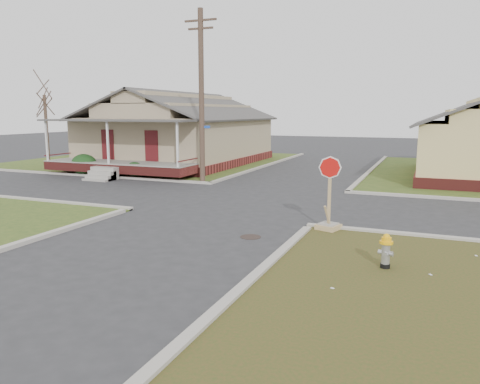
% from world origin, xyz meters
% --- Properties ---
extents(ground, '(120.00, 120.00, 0.00)m').
position_xyz_m(ground, '(0.00, 0.00, 0.00)').
color(ground, '#2C2C2F').
rests_on(ground, ground).
extents(verge_far_left, '(19.00, 19.00, 0.05)m').
position_xyz_m(verge_far_left, '(-13.00, 18.00, 0.03)').
color(verge_far_left, '#344C1B').
rests_on(verge_far_left, ground).
extents(curbs, '(80.00, 40.00, 0.12)m').
position_xyz_m(curbs, '(0.00, 5.00, 0.00)').
color(curbs, '#A9A399').
rests_on(curbs, ground).
extents(manhole, '(0.64, 0.64, 0.01)m').
position_xyz_m(manhole, '(2.20, -0.50, 0.01)').
color(manhole, black).
rests_on(manhole, ground).
extents(corner_house, '(10.10, 15.50, 5.30)m').
position_xyz_m(corner_house, '(-10.00, 16.68, 2.28)').
color(corner_house, maroon).
rests_on(corner_house, ground).
extents(utility_pole, '(1.80, 0.28, 9.00)m').
position_xyz_m(utility_pole, '(-4.20, 8.90, 4.66)').
color(utility_pole, '#453228').
rests_on(utility_pole, ground).
extents(tree_far_left, '(0.22, 0.22, 4.90)m').
position_xyz_m(tree_far_left, '(-18.00, 12.00, 2.50)').
color(tree_far_left, '#453228').
rests_on(tree_far_left, verge_far_left).
extents(fire_hydrant, '(0.32, 0.32, 0.85)m').
position_xyz_m(fire_hydrant, '(6.30, -2.06, 0.52)').
color(fire_hydrant, black).
rests_on(fire_hydrant, ground).
extents(stop_sign, '(0.67, 0.65, 2.36)m').
position_xyz_m(stop_sign, '(4.24, 1.17, 0.56)').
color(stop_sign, tan).
rests_on(stop_sign, ground).
extents(hedge_left, '(1.55, 1.27, 1.18)m').
position_xyz_m(hedge_left, '(-12.30, 9.03, 0.64)').
color(hedge_left, '#153A15').
rests_on(hedge_left, verge_far_left).
extents(hedge_right, '(1.25, 1.02, 0.95)m').
position_xyz_m(hedge_right, '(-8.64, 9.02, 0.53)').
color(hedge_right, '#153A15').
rests_on(hedge_right, verge_far_left).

